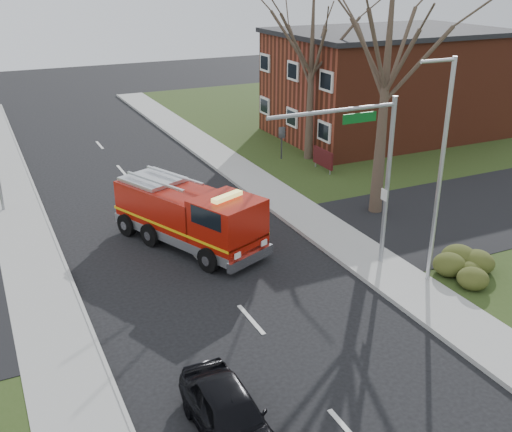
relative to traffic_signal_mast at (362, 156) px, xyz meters
name	(u,v)px	position (x,y,z in m)	size (l,w,h in m)	color
ground	(251,320)	(-5.21, -1.50, -4.71)	(120.00, 120.00, 0.00)	black
sidewalk_right	(398,280)	(0.99, -1.50, -4.63)	(2.40, 80.00, 0.15)	#9D9D97
sidewalk_left	(63,366)	(-11.41, -1.50, -4.63)	(2.40, 80.00, 0.15)	#9D9D97
brick_building	(388,83)	(13.79, 16.50, -1.05)	(15.40, 10.40, 7.25)	maroon
health_center_sign	(323,158)	(5.29, 11.00, -3.83)	(0.12, 2.00, 1.40)	#420F12
hedge_corner	(474,264)	(3.79, -2.50, -4.13)	(2.80, 2.00, 0.90)	#333F16
bare_tree_near	(388,58)	(4.29, 4.50, 2.71)	(6.00, 6.00, 12.00)	#372920
bare_tree_far	(312,53)	(5.79, 13.50, 1.78)	(5.25, 5.25, 10.50)	#372920
traffic_signal_mast	(362,156)	(0.00, 0.00, 0.00)	(5.29, 0.18, 6.80)	gray
streetlight_pole	(440,168)	(1.93, -2.00, -0.16)	(1.48, 0.16, 8.40)	#B7BABF
fire_engine	(190,217)	(-5.01, 5.01, -3.41)	(4.99, 7.50, 2.87)	#971106
parked_car_maroon	(229,415)	(-8.03, -6.22, -4.02)	(1.63, 4.05, 1.38)	black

